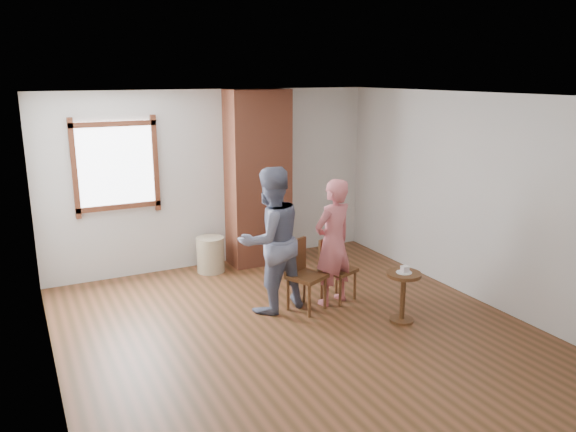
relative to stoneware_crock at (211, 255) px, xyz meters
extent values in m
plane|color=brown|center=(0.21, -2.40, -0.26)|extent=(5.50, 5.50, 0.00)
cube|color=silver|center=(0.21, 0.35, 1.04)|extent=(5.00, 0.04, 2.60)
cube|color=silver|center=(-2.29, -2.40, 1.04)|extent=(0.04, 5.50, 2.60)
cube|color=silver|center=(2.71, -2.40, 1.04)|extent=(0.04, 5.50, 2.60)
cube|color=white|center=(0.21, -2.40, 2.34)|extent=(5.00, 5.50, 0.04)
cube|color=#5E2E1B|center=(-1.19, 0.31, 1.34)|extent=(1.14, 0.06, 1.34)
cube|color=white|center=(-1.19, 0.33, 1.34)|extent=(1.00, 0.02, 1.20)
cube|color=#AD5A3D|center=(0.81, 0.10, 1.04)|extent=(0.90, 0.50, 2.60)
cylinder|color=tan|center=(0.00, 0.00, 0.00)|extent=(0.45, 0.45, 0.52)
cylinder|color=black|center=(0.01, 0.00, -0.18)|extent=(0.21, 0.21, 0.16)
cube|color=#5B311B|center=(0.60, -1.82, 0.17)|extent=(0.53, 0.53, 0.05)
cylinder|color=#5B311B|center=(0.52, -2.04, -0.04)|extent=(0.04, 0.04, 0.43)
cylinder|color=#5B311B|center=(0.82, -1.90, -0.04)|extent=(0.04, 0.04, 0.43)
cylinder|color=#5B311B|center=(0.39, -1.74, -0.04)|extent=(0.04, 0.04, 0.43)
cylinder|color=#5B311B|center=(0.68, -1.61, -0.04)|extent=(0.04, 0.04, 0.43)
cube|color=#5B311B|center=(0.53, -1.66, 0.38)|extent=(0.38, 0.20, 0.43)
cube|color=#5B311B|center=(1.11, -1.73, 0.14)|extent=(0.48, 0.48, 0.04)
cylinder|color=#5B311B|center=(1.02, -1.92, -0.06)|extent=(0.04, 0.04, 0.40)
cylinder|color=#5B311B|center=(1.31, -1.82, -0.06)|extent=(0.04, 0.04, 0.40)
cylinder|color=#5B311B|center=(0.92, -1.64, -0.06)|extent=(0.04, 0.04, 0.40)
cylinder|color=#5B311B|center=(1.20, -1.54, -0.06)|extent=(0.04, 0.04, 0.40)
cube|color=#5B311B|center=(1.06, -1.57, 0.34)|extent=(0.36, 0.16, 0.40)
cylinder|color=#5B311B|center=(1.44, -2.62, 0.32)|extent=(0.40, 0.40, 0.04)
cylinder|color=#5B311B|center=(1.44, -2.62, 0.03)|extent=(0.06, 0.06, 0.54)
cylinder|color=#5B311B|center=(1.44, -2.62, -0.24)|extent=(0.28, 0.28, 0.03)
cylinder|color=white|center=(1.44, -2.62, 0.35)|extent=(0.18, 0.18, 0.01)
cube|color=white|center=(1.45, -2.62, 0.38)|extent=(0.08, 0.07, 0.06)
imported|color=#161F3E|center=(0.22, -1.62, 0.63)|extent=(0.97, 0.82, 1.77)
imported|color=#CF676D|center=(0.99, -1.78, 0.54)|extent=(0.66, 0.52, 1.59)
camera|label=1|loc=(-2.47, -7.45, 2.56)|focal=35.00mm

